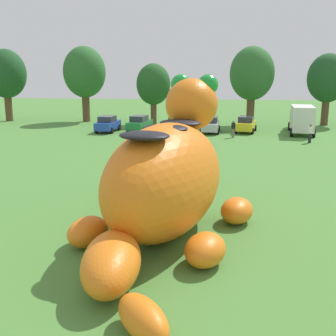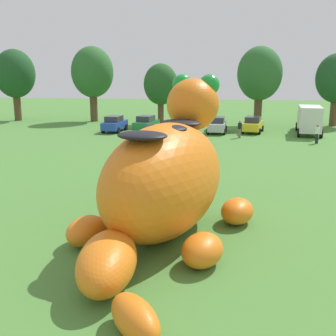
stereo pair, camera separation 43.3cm
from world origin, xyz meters
name	(u,v)px [view 1 (the left image)]	position (x,y,z in m)	size (l,w,h in m)	color
ground_plane	(165,226)	(0.00, 0.00, 0.00)	(160.00, 160.00, 0.00)	#4C8438
giant_inflatable_creature	(166,178)	(0.11, -0.78, 2.31)	(7.51, 12.71, 6.31)	orange
car_blue	(108,124)	(-9.41, 27.07, 0.86)	(2.20, 4.23, 1.72)	#2347B7
car_green	(140,123)	(-6.06, 27.82, 0.86)	(2.48, 4.34, 1.72)	#1E7238
car_orange	(177,124)	(-1.97, 27.49, 0.86)	(2.08, 4.17, 1.72)	orange
car_silver	(210,125)	(1.63, 27.58, 0.86)	(2.11, 4.19, 1.72)	#B7BABF
car_yellow	(246,124)	(5.43, 28.38, 0.86)	(2.53, 4.36, 1.72)	yellow
box_truck	(301,118)	(11.07, 27.91, 1.60)	(2.97, 6.59, 2.95)	silver
tree_far_left	(6,74)	(-24.80, 35.44, 6.01)	(5.18, 5.18, 9.19)	brown
tree_left	(85,73)	(-14.52, 35.95, 6.22)	(5.36, 5.36, 9.51)	brown
tree_mid_left	(153,85)	(-5.43, 34.21, 4.80)	(4.13, 4.13, 7.33)	brown
tree_centre_left	(252,74)	(6.32, 34.26, 6.07)	(5.23, 5.23, 9.28)	brown
tree_centre	(328,79)	(15.28, 35.34, 5.54)	(4.77, 4.77, 8.47)	brown
spectator_near_inflatable	(310,134)	(10.75, 22.18, 0.85)	(0.38, 0.26, 1.71)	black
spectator_mid_field	(233,129)	(3.90, 24.50, 0.85)	(0.38, 0.26, 1.71)	#726656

